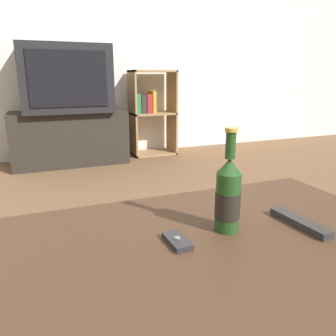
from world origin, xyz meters
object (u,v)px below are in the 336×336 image
Objects in this scene: beer_bottle at (228,195)px; remote_control at (300,222)px; television at (65,79)px; bookshelf at (150,110)px; cell_phone at (177,241)px; tv_stand at (70,138)px.

remote_control is at bearing -14.79° from beer_bottle.
bookshelf is (0.87, 0.09, -0.33)m from television.
cell_phone is at bearing -89.76° from television.
bookshelf is (0.87, 0.09, 0.23)m from tv_stand.
tv_stand is 1.35× the size of television.
bookshelf is 4.71× the size of remote_control.
beer_bottle is (0.16, -2.63, 0.28)m from tv_stand.
television is 2.73m from remote_control.
television is 2.90× the size of beer_bottle.
bookshelf is 2.87m from cell_phone.
television is 2.64m from beer_bottle.
tv_stand is 5.63× the size of remote_control.
television is (-0.00, -0.00, 0.56)m from tv_stand.
television reaches higher than bookshelf.
tv_stand is 0.56m from television.
cell_phone is (-0.85, -2.74, -0.04)m from bookshelf.
beer_bottle is at bearing 161.37° from remote_control.
beer_bottle is 0.23m from remote_control.
beer_bottle is at bearing -104.48° from bookshelf.
tv_stand is at bearing 93.57° from beer_bottle.
bookshelf is 2.82m from remote_control.
television is 8.48× the size of cell_phone.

